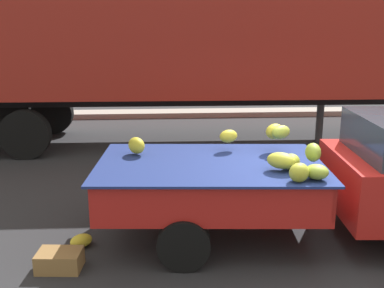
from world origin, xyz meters
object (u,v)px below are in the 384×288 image
(pickup_truck, at_px, (369,177))
(semi_trailer, at_px, (185,38))
(fallen_banana_bunch_near_tailgate, at_px, (81,241))
(produce_crate, at_px, (60,260))

(pickup_truck, xyz_separation_m, semi_trailer, (-2.19, 5.38, 1.66))
(fallen_banana_bunch_near_tailgate, bearing_deg, pickup_truck, 0.47)
(pickup_truck, bearing_deg, fallen_banana_bunch_near_tailgate, -175.76)
(fallen_banana_bunch_near_tailgate, xyz_separation_m, produce_crate, (-0.16, -0.56, 0.03))
(fallen_banana_bunch_near_tailgate, bearing_deg, semi_trailer, 73.00)
(fallen_banana_bunch_near_tailgate, distance_m, produce_crate, 0.58)
(pickup_truck, bearing_deg, semi_trailer, 115.93)
(semi_trailer, bearing_deg, pickup_truck, -67.05)
(semi_trailer, xyz_separation_m, produce_crate, (-1.81, -5.97, -2.43))
(pickup_truck, relative_size, semi_trailer, 0.45)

